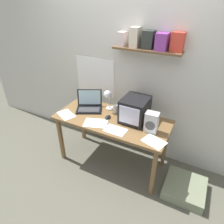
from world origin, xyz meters
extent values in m
plane|color=#5C5B4D|center=(0.00, 0.00, 0.00)|extent=(12.00, 12.00, 0.00)
cube|color=silver|center=(0.00, 0.47, 1.30)|extent=(5.60, 0.06, 2.60)
cube|color=white|center=(-0.51, 0.44, 1.07)|extent=(0.62, 0.01, 0.55)
cube|color=brown|center=(0.27, 0.35, 1.56)|extent=(0.81, 0.18, 0.02)
cube|color=silver|center=(-0.05, 0.37, 1.66)|extent=(0.09, 0.14, 0.16)
cube|color=beige|center=(0.11, 0.37, 1.69)|extent=(0.10, 0.14, 0.23)
cube|color=#2A2E2B|center=(0.27, 0.38, 1.67)|extent=(0.12, 0.13, 0.20)
cube|color=#82378F|center=(0.43, 0.36, 1.67)|extent=(0.13, 0.16, 0.19)
cube|color=red|center=(0.60, 0.39, 1.68)|extent=(0.13, 0.11, 0.20)
cube|color=brown|center=(0.00, 0.00, 0.72)|extent=(1.48, 0.66, 0.03)
cube|color=brown|center=(-0.68, -0.27, 0.35)|extent=(0.04, 0.05, 0.70)
cube|color=brown|center=(0.68, -0.27, 0.35)|extent=(0.04, 0.05, 0.70)
cube|color=brown|center=(-0.68, 0.27, 0.35)|extent=(0.04, 0.05, 0.70)
cube|color=brown|center=(0.68, 0.27, 0.35)|extent=(0.04, 0.05, 0.70)
cube|color=black|center=(0.26, 0.10, 0.89)|extent=(0.31, 0.36, 0.30)
cube|color=silver|center=(0.26, -0.08, 0.90)|extent=(0.25, 0.01, 0.22)
cube|color=black|center=(-0.38, 0.05, 0.75)|extent=(0.41, 0.36, 0.02)
cube|color=#38383A|center=(-0.37, 0.03, 0.76)|extent=(0.31, 0.24, 0.00)
cube|color=black|center=(-0.44, 0.17, 0.87)|extent=(0.33, 0.20, 0.23)
cube|color=#A9CED9|center=(-0.44, 0.17, 0.87)|extent=(0.29, 0.18, 0.20)
cylinder|color=silver|center=(-0.15, 0.22, 0.75)|extent=(0.11, 0.11, 0.01)
cylinder|color=silver|center=(-0.15, 0.22, 0.87)|extent=(0.02, 0.02, 0.23)
sphere|color=silver|center=(-0.14, 0.15, 0.99)|extent=(0.11, 0.11, 0.11)
cylinder|color=white|center=(-0.03, 0.15, 0.79)|extent=(0.06, 0.06, 0.11)
cylinder|color=#4CC656|center=(-0.03, 0.15, 0.78)|extent=(0.05, 0.05, 0.08)
cube|color=silver|center=(0.52, -0.03, 0.86)|extent=(0.15, 0.12, 0.25)
cylinder|color=#4C4C51|center=(0.53, -0.09, 0.85)|extent=(0.11, 0.01, 0.11)
ellipsoid|color=black|center=(-0.05, -0.02, 0.75)|extent=(0.06, 0.11, 0.03)
cube|color=white|center=(0.15, -0.21, 0.74)|extent=(0.26, 0.18, 0.00)
cube|color=silver|center=(-0.13, -0.18, 0.74)|extent=(0.34, 0.29, 0.00)
cube|color=white|center=(0.62, -0.20, 0.74)|extent=(0.28, 0.24, 0.00)
cube|color=silver|center=(-0.59, -0.19, 0.74)|extent=(0.31, 0.26, 0.00)
cube|color=gray|center=(1.04, -0.06, 0.07)|extent=(0.48, 0.48, 0.13)
camera|label=1|loc=(0.99, -1.92, 2.13)|focal=32.00mm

